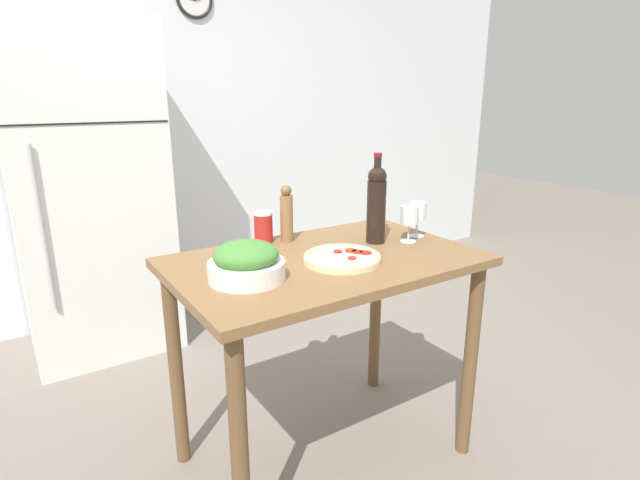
% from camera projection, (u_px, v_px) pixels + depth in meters
% --- Properties ---
extents(ground_plane, '(14.00, 14.00, 0.00)m').
position_uv_depth(ground_plane, '(325.00, 454.00, 2.15)').
color(ground_plane, slate).
extents(wall_back, '(6.40, 0.08, 2.60)m').
position_uv_depth(wall_back, '(162.00, 122.00, 3.36)').
color(wall_back, silver).
rests_on(wall_back, ground_plane).
extents(refrigerator, '(0.79, 0.70, 1.87)m').
position_uv_depth(refrigerator, '(88.00, 194.00, 2.86)').
color(refrigerator, white).
rests_on(refrigerator, ground_plane).
extents(prep_counter, '(1.15, 0.73, 0.89)m').
position_uv_depth(prep_counter, '(325.00, 291.00, 1.93)').
color(prep_counter, brown).
rests_on(prep_counter, ground_plane).
extents(wine_bottle, '(0.08, 0.08, 0.37)m').
position_uv_depth(wine_bottle, '(376.00, 203.00, 2.04)').
color(wine_bottle, black).
rests_on(wine_bottle, prep_counter).
extents(wine_glass_near, '(0.07, 0.07, 0.15)m').
position_uv_depth(wine_glass_near, '(409.00, 217.00, 2.06)').
color(wine_glass_near, silver).
rests_on(wine_glass_near, prep_counter).
extents(wine_glass_far, '(0.07, 0.07, 0.15)m').
position_uv_depth(wine_glass_far, '(418.00, 212.00, 2.14)').
color(wine_glass_far, silver).
rests_on(wine_glass_far, prep_counter).
extents(pepper_mill, '(0.05, 0.05, 0.24)m').
position_uv_depth(pepper_mill, '(286.00, 214.00, 2.07)').
color(pepper_mill, olive).
rests_on(pepper_mill, prep_counter).
extents(salad_bowl, '(0.26, 0.26, 0.13)m').
position_uv_depth(salad_bowl, '(246.00, 263.00, 1.65)').
color(salad_bowl, white).
rests_on(salad_bowl, prep_counter).
extents(homemade_pizza, '(0.29, 0.29, 0.03)m').
position_uv_depth(homemade_pizza, '(342.00, 258.00, 1.84)').
color(homemade_pizza, beige).
rests_on(homemade_pizza, prep_counter).
extents(salt_canister, '(0.08, 0.08, 0.13)m').
position_uv_depth(salt_canister, '(263.00, 227.00, 2.07)').
color(salt_canister, '#B2231E').
rests_on(salt_canister, prep_counter).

